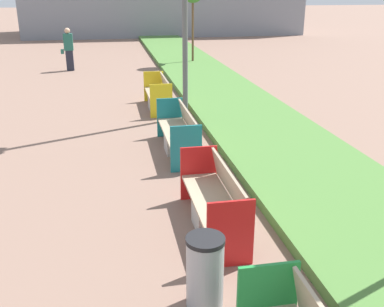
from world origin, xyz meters
TOP-DOWN VIEW (x-y plane):
  - planter_grass_strip at (3.20, 12.00)m, footprint 2.80×120.00m
  - bench_red_frame at (0.94, 7.87)m, footprint 0.65×2.08m
  - bench_teal_frame at (0.94, 11.26)m, footprint 0.65×2.32m
  - bench_yellow_frame at (0.94, 15.08)m, footprint 0.65×2.03m
  - litter_bin at (0.42, 6.17)m, footprint 0.44×0.44m
  - pedestrian_walking at (-2.09, 22.27)m, footprint 0.53×0.24m

SIDE VIEW (x-z plane):
  - planter_grass_strip at x=3.20m, z-range 0.00..0.18m
  - bench_yellow_frame at x=0.94m, z-range -0.10..0.84m
  - bench_red_frame at x=0.94m, z-range -0.10..0.84m
  - bench_teal_frame at x=0.94m, z-range -0.10..0.84m
  - litter_bin at x=0.42m, z-range 0.00..0.88m
  - pedestrian_walking at x=-2.09m, z-range 0.02..1.82m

